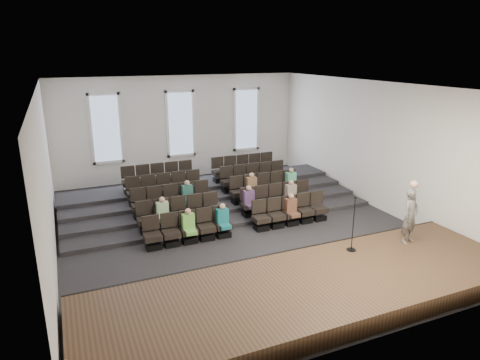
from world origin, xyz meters
name	(u,v)px	position (x,y,z in m)	size (l,w,h in m)	color
ground	(236,227)	(0.00, 0.00, 0.00)	(14.00, 14.00, 0.00)	black
ceiling	(235,85)	(0.00, 0.00, 5.01)	(12.00, 14.00, 0.02)	white
wall_back	(180,128)	(0.00, 7.02, 2.50)	(12.00, 0.04, 5.00)	silver
wall_front	(371,238)	(0.00, -7.02, 2.50)	(12.00, 0.04, 5.00)	silver
wall_left	(45,179)	(-6.02, 0.00, 2.50)	(0.04, 14.00, 5.00)	silver
wall_right	(375,145)	(6.02, 0.00, 2.50)	(0.04, 14.00, 5.00)	silver
stage	(313,290)	(0.00, -5.10, 0.25)	(11.80, 3.60, 0.50)	#45331D
stage_lip	(280,260)	(0.00, -3.33, 0.25)	(11.80, 0.06, 0.52)	black
risers	(207,196)	(0.00, 3.17, 0.20)	(11.80, 4.80, 0.60)	black
seating_rows	(220,196)	(0.00, 1.54, 0.68)	(6.80, 4.70, 1.67)	black
windows	(181,124)	(0.00, 6.95, 2.70)	(8.44, 0.10, 3.24)	white
audience	(240,200)	(0.35, 0.45, 0.83)	(6.05, 2.64, 1.10)	#6CBD4B
speaker	(410,216)	(3.91, -4.24, 1.35)	(0.62, 0.41, 1.70)	#585653
mic_stand	(352,235)	(1.99, -4.02, 0.99)	(0.28, 0.28, 1.66)	black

